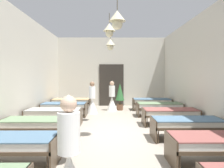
# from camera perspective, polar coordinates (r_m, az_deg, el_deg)

# --- Properties ---
(ground_plane) EXTENTS (6.78, 11.83, 0.10)m
(ground_plane) POSITION_cam_1_polar(r_m,az_deg,el_deg) (6.67, 0.09, -13.26)
(ground_plane) COLOR #9E9384
(room_shell) EXTENTS (6.58, 11.43, 3.94)m
(room_shell) POSITION_cam_1_polar(r_m,az_deg,el_deg) (7.75, -0.01, 4.08)
(room_shell) COLOR beige
(room_shell) RESTS_ON ground
(bed_left_row_1) EXTENTS (1.90, 0.84, 0.57)m
(bed_left_row_1) POSITION_cam_1_polar(r_m,az_deg,el_deg) (4.62, -26.66, -14.26)
(bed_left_row_1) COLOR #473828
(bed_left_row_1) RESTS_ON ground
(bed_right_row_1) EXTENTS (1.90, 0.84, 0.57)m
(bed_right_row_1) POSITION_cam_1_polar(r_m,az_deg,el_deg) (4.67, 27.13, -14.09)
(bed_right_row_1) COLOR #473828
(bed_right_row_1) RESTS_ON ground
(bed_left_row_2) EXTENTS (1.90, 0.84, 0.57)m
(bed_left_row_2) POSITION_cam_1_polar(r_m,az_deg,el_deg) (6.09, -19.73, -10.17)
(bed_left_row_2) COLOR #473828
(bed_left_row_2) RESTS_ON ground
(bed_right_row_2) EXTENTS (1.90, 0.84, 0.57)m
(bed_right_row_2) POSITION_cam_1_polar(r_m,az_deg,el_deg) (6.13, 19.91, -10.09)
(bed_right_row_2) COLOR #473828
(bed_right_row_2) RESTS_ON ground
(bed_left_row_3) EXTENTS (1.90, 0.84, 0.57)m
(bed_left_row_3) POSITION_cam_1_polar(r_m,az_deg,el_deg) (7.63, -15.62, -7.62)
(bed_left_row_3) COLOR #473828
(bed_left_row_3) RESTS_ON ground
(bed_right_row_3) EXTENTS (1.90, 0.84, 0.57)m
(bed_right_row_3) POSITION_cam_1_polar(r_m,az_deg,el_deg) (7.66, 15.61, -7.58)
(bed_right_row_3) COLOR #473828
(bed_right_row_3) RESTS_ON ground
(bed_left_row_4) EXTENTS (1.90, 0.84, 0.57)m
(bed_left_row_4) POSITION_cam_1_polar(r_m,az_deg,el_deg) (9.20, -12.94, -5.91)
(bed_left_row_4) COLOR #473828
(bed_left_row_4) RESTS_ON ground
(bed_right_row_4) EXTENTS (1.90, 0.84, 0.57)m
(bed_right_row_4) POSITION_cam_1_polar(r_m,az_deg,el_deg) (9.22, 12.78, -5.88)
(bed_right_row_4) COLOR #473828
(bed_right_row_4) RESTS_ON ground
(bed_left_row_5) EXTENTS (1.90, 0.84, 0.57)m
(bed_left_row_5) POSITION_cam_1_polar(r_m,az_deg,el_deg) (10.79, -11.05, -4.69)
(bed_left_row_5) COLOR #473828
(bed_left_row_5) RESTS_ON ground
(bed_right_row_5) EXTENTS (1.90, 0.84, 0.57)m
(bed_right_row_5) POSITION_cam_1_polar(r_m,az_deg,el_deg) (10.81, 10.79, -4.67)
(bed_right_row_5) COLOR #473828
(bed_right_row_5) RESTS_ON ground
(nurse_near_aisle) EXTENTS (0.52, 0.52, 1.49)m
(nurse_near_aisle) POSITION_cam_1_polar(r_m,az_deg,el_deg) (10.38, -0.01, -4.42)
(nurse_near_aisle) COLOR white
(nurse_near_aisle) RESTS_ON ground
(nurse_mid_aisle) EXTENTS (0.52, 0.52, 1.49)m
(nurse_mid_aisle) POSITION_cam_1_polar(r_m,az_deg,el_deg) (3.05, -11.67, -21.05)
(nurse_mid_aisle) COLOR white
(nurse_mid_aisle) RESTS_ON ground
(nurse_far_aisle) EXTENTS (0.52, 0.52, 1.49)m
(nurse_far_aisle) POSITION_cam_1_polar(r_m,az_deg,el_deg) (9.63, -5.46, -4.95)
(nurse_far_aisle) COLOR white
(nurse_far_aisle) RESTS_ON ground
(potted_plant) EXTENTS (0.45, 0.45, 1.36)m
(potted_plant) POSITION_cam_1_polar(r_m,az_deg,el_deg) (10.51, 2.17, -2.77)
(potted_plant) COLOR brown
(potted_plant) RESTS_ON ground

